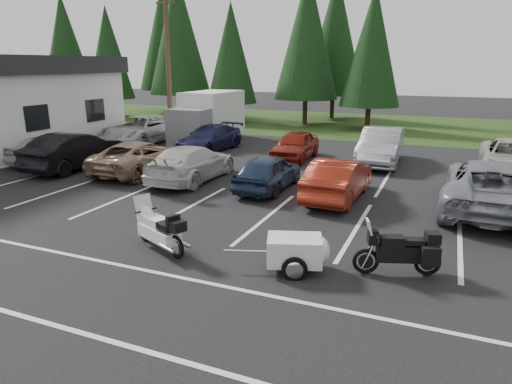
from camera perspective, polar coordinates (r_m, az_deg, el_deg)
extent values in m
plane|color=black|center=(13.21, -2.26, -4.23)|extent=(120.00, 120.00, 0.00)
cube|color=#1F3711|center=(35.90, 14.34, 8.07)|extent=(80.00, 16.00, 0.01)
cube|color=slate|center=(66.39, 22.09, 10.74)|extent=(70.00, 50.00, 0.02)
cylinder|color=#473321|center=(27.81, -10.91, 15.47)|extent=(0.26, 0.26, 9.00)
cube|color=#473321|center=(28.00, -11.28, 22.23)|extent=(1.20, 0.10, 0.10)
cube|color=silver|center=(14.94, 0.99, -1.80)|extent=(32.00, 16.00, 0.01)
cylinder|color=#332316|center=(47.50, -22.12, 10.70)|extent=(0.36, 0.36, 2.50)
cone|color=black|center=(47.42, -22.77, 16.69)|extent=(4.58, 4.58, 8.84)
cylinder|color=#332316|center=(42.52, -17.47, 10.43)|extent=(0.36, 0.36, 2.16)
cone|color=black|center=(42.39, -17.97, 16.24)|extent=(3.96, 3.96, 7.65)
cylinder|color=#332316|center=(40.26, -9.33, 11.12)|extent=(0.36, 0.36, 2.78)
cone|color=black|center=(40.21, -9.70, 19.04)|extent=(5.10, 5.10, 9.86)
cylinder|color=#332316|center=(36.41, -3.01, 10.30)|extent=(0.36, 0.36, 2.11)
cone|color=black|center=(36.26, -3.11, 16.96)|extent=(3.87, 3.87, 7.48)
cylinder|color=#332316|center=(35.79, 6.15, 10.54)|extent=(0.36, 0.36, 2.62)
cone|color=black|center=(35.70, 6.41, 18.93)|extent=(4.80, 4.80, 9.27)
cylinder|color=#332316|center=(33.42, 13.82, 9.51)|extent=(0.36, 0.36, 2.26)
cone|color=black|center=(33.27, 14.34, 17.24)|extent=(4.14, 4.14, 7.99)
cylinder|color=#332316|center=(45.94, -10.84, 11.66)|extent=(0.36, 0.36, 2.88)
cone|color=black|center=(45.91, -11.23, 18.84)|extent=(5.28, 5.28, 10.20)
cylinder|color=#332316|center=(39.95, 9.51, 11.02)|extent=(0.36, 0.36, 2.71)
cone|color=black|center=(39.89, 9.88, 18.81)|extent=(4.97, 4.97, 9.61)
imported|color=#B3B4B8|center=(23.40, -24.21, 5.00)|extent=(2.03, 4.24, 1.40)
imported|color=black|center=(21.69, -21.69, 4.81)|extent=(1.75, 4.91, 1.61)
imported|color=#8A6850|center=(20.09, -14.34, 4.27)|extent=(2.40, 4.97, 1.36)
imported|color=silver|center=(18.34, -8.04, 3.61)|extent=(2.03, 4.86, 1.40)
imported|color=#1B2A45|center=(16.84, 1.54, 2.53)|extent=(1.56, 3.88, 1.32)
imported|color=maroon|center=(15.89, 10.28, 1.64)|extent=(1.61, 4.32, 1.41)
imported|color=gray|center=(16.10, 27.32, 0.70)|extent=(3.02, 6.02, 1.64)
imported|color=#BCBCBA|center=(27.41, -14.31, 7.51)|extent=(2.98, 5.95, 1.62)
imported|color=#171739|center=(24.68, -5.82, 6.72)|extent=(2.30, 4.74, 1.33)
imported|color=maroon|center=(22.31, 4.91, 5.82)|extent=(1.65, 4.03, 1.37)
imported|color=gray|center=(22.01, 15.35, 5.54)|extent=(1.87, 5.01, 1.64)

